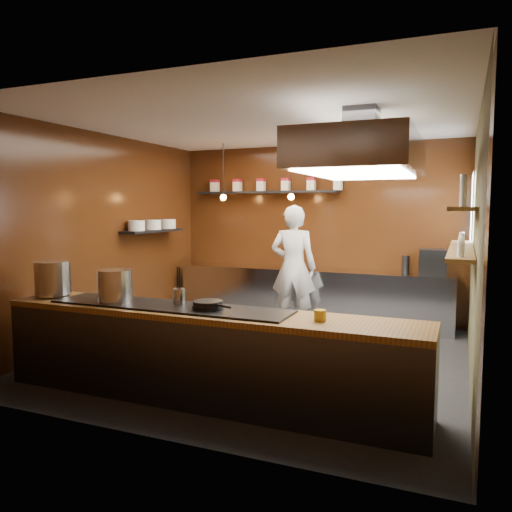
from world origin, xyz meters
The scene contains 26 objects.
floor centered at (0.00, 0.00, 0.00)m, with size 5.00×5.00×0.00m, color black.
back_wall centered at (0.00, 2.50, 1.50)m, with size 5.00×5.00×0.00m, color #351409.
left_wall centered at (-2.50, 0.00, 1.50)m, with size 5.00×5.00×0.00m, color #351409.
right_wall centered at (2.50, 0.00, 1.50)m, with size 5.00×5.00×0.00m, color #474328.
ceiling centered at (0.00, 0.00, 3.00)m, with size 5.00×5.00×0.00m, color silver.
window_pane centered at (2.45, 1.70, 1.90)m, with size 1.00×1.00×0.00m, color white.
prep_counter centered at (0.00, 2.17, 0.45)m, with size 4.60×0.65×0.90m, color silver.
pass_counter centered at (0.00, -1.60, 0.47)m, with size 4.40×0.72×0.94m.
tin_shelf centered at (-0.90, 2.36, 2.20)m, with size 2.60×0.26×0.04m, color black.
plate_shelf centered at (-2.34, 1.00, 1.55)m, with size 0.30×1.40×0.04m, color black.
bottle_shelf_upper centered at (2.34, 0.30, 1.92)m, with size 0.26×2.80×0.04m, color olive.
bottle_shelf_lower centered at (2.34, 0.30, 1.45)m, with size 0.26×2.80×0.04m, color olive.
extractor_hood centered at (1.30, -0.40, 2.51)m, with size 1.20×2.00×0.72m.
pendant_left centered at (-1.40, 1.70, 2.15)m, with size 0.10×0.10×0.95m.
pendant_right centered at (-0.20, 1.70, 2.15)m, with size 0.10×0.10×0.95m.
storage_tins centered at (-0.75, 2.36, 2.33)m, with size 2.43×0.13×0.22m.
plate_stacks centered at (-2.34, 1.00, 1.65)m, with size 0.26×1.16×0.16m.
bottles centered at (2.34, 0.30, 2.06)m, with size 0.06×2.66×0.24m.
wine_glasses centered at (2.34, 0.30, 1.53)m, with size 0.07×2.37×0.13m.
stockpot_large centered at (-1.93, -1.60, 1.13)m, with size 0.40×0.40×0.38m, color silver.
stockpot_small centered at (-1.03, -1.64, 1.11)m, with size 0.36×0.36×0.34m, color silver.
utensil_crock centered at (-0.33, -1.51, 1.02)m, with size 0.13×0.13×0.16m, color #BABCC1.
frying_pan centered at (0.06, -1.61, 0.98)m, with size 0.46×0.32×0.08m.
butter_jar centered at (1.20, -1.61, 0.97)m, with size 0.11×0.11×0.10m, color gold.
espresso_machine centered at (1.93, 2.21, 1.10)m, with size 0.39×0.37×0.39m, color black.
chef centered at (-0.11, 1.58, 0.99)m, with size 0.72×0.47×1.97m, color white.
Camera 1 is at (2.35, -5.89, 1.93)m, focal length 35.00 mm.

